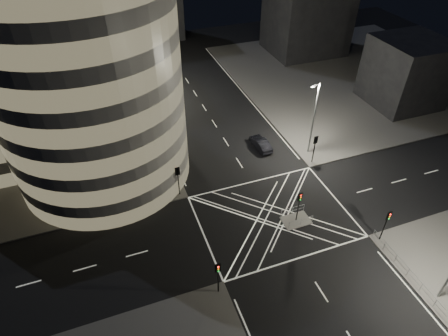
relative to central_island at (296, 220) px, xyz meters
name	(u,v)px	position (x,y,z in m)	size (l,w,h in m)	color
ground	(273,216)	(-2.00, 1.50, -0.07)	(120.00, 120.00, 0.00)	black
sidewalk_far_left	(5,136)	(-31.00, 28.50, 0.00)	(42.00, 42.00, 0.15)	#575552
sidewalk_far_right	(352,74)	(27.00, 28.50, 0.00)	(42.00, 42.00, 0.15)	#575552
central_island	(296,220)	(0.00, 0.00, 0.00)	(3.00, 2.00, 0.15)	slate
office_tower_curved	(39,67)	(-22.74, 20.24, 12.58)	(30.00, 29.00, 27.20)	gray
office_block_rear	(36,18)	(-24.00, 43.50, 11.07)	(24.00, 16.00, 22.00)	gray
building_right_far	(307,12)	(24.00, 41.50, 7.58)	(14.00, 12.00, 15.00)	black
building_right_near	(407,72)	(28.00, 17.50, 5.08)	(10.00, 10.00, 10.00)	black
tree_a	(157,154)	(-12.50, 10.50, 4.83)	(4.54, 4.54, 7.38)	black
tree_b	(146,125)	(-12.50, 16.50, 5.03)	(3.92, 3.92, 7.23)	black
tree_c	(138,104)	(-12.50, 22.50, 4.70)	(4.76, 4.76, 7.37)	black
tree_d	(130,81)	(-12.50, 28.50, 5.28)	(4.88, 4.88, 8.02)	black
tree_e	(126,73)	(-12.50, 34.50, 4.01)	(3.71, 3.71, 6.08)	black
traffic_signal_fl	(178,176)	(-10.80, 8.30, 2.84)	(0.55, 0.22, 4.00)	black
traffic_signal_nl	(218,273)	(-10.80, -5.30, 2.84)	(0.55, 0.22, 4.00)	black
traffic_signal_fr	(315,145)	(6.80, 8.30, 2.84)	(0.55, 0.22, 4.00)	black
traffic_signal_nr	(387,221)	(6.80, -5.30, 2.84)	(0.55, 0.22, 4.00)	black
traffic_signal_island	(299,202)	(0.00, 0.00, 2.84)	(0.55, 0.22, 4.00)	black
street_lamp_left_near	(160,133)	(-11.44, 13.50, 5.47)	(1.25, 0.25, 10.00)	slate
street_lamp_left_far	(134,71)	(-11.44, 31.50, 5.47)	(1.25, 0.25, 10.00)	slate
street_lamp_right_far	(314,117)	(7.44, 10.50, 5.47)	(1.25, 0.25, 10.00)	slate
railing_near_right	(414,279)	(6.30, -10.65, 0.62)	(0.06, 11.70, 1.10)	slate
railing_island_south	(301,222)	(0.00, -0.90, 0.62)	(2.80, 0.06, 1.10)	slate
railing_island_north	(293,211)	(0.00, 0.90, 0.62)	(2.80, 0.06, 1.10)	slate
sedan	(261,144)	(1.92, 13.57, 0.64)	(1.51, 4.32, 1.42)	black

